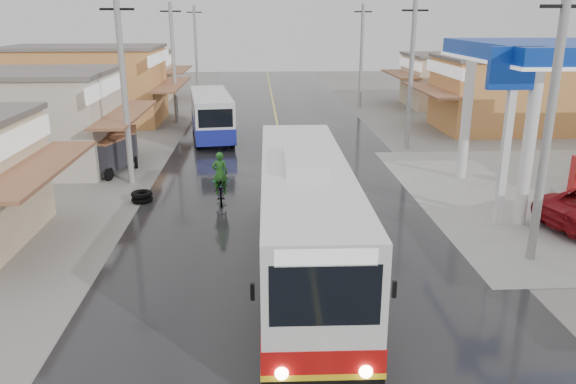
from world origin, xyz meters
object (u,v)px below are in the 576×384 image
Objects in this scene: tricycle_near at (122,144)px; cyclist at (221,186)px; tyre_stack at (142,197)px; coach_bus at (305,218)px; second_bus at (211,114)px; tricycle_far at (106,154)px.

cyclist is at bearing -60.40° from tricycle_near.
tyre_stack is (-3.18, 0.22, -0.47)m from cyclist.
coach_bus reaches higher than tyre_stack.
tricycle_near is (-8.06, 13.00, -0.71)m from coach_bus.
second_bus is 3.28× the size of tricycle_far.
tyre_stack is at bearing 171.11° from cyclist.
cyclist reaches higher than tricycle_near.
coach_bus is 5.45× the size of cyclist.
tricycle_far is (-5.58, 4.40, 0.28)m from cyclist.
tyre_stack is at bearing -81.32° from tricycle_near.
tricycle_far is 2.97× the size of tyre_stack.
tricycle_near reaches higher than tyre_stack.
tricycle_far is at bearing -109.37° from tricycle_near.
tricycle_near is at bearing 122.76° from coach_bus.
cyclist reaches higher than tricycle_far.
second_bus is at bearing 81.15° from tyre_stack.
tyre_stack is (2.09, -6.10, -0.80)m from tricycle_near.
tricycle_far is (-4.29, -8.00, -0.47)m from second_bus.
coach_bus reaches higher than tricycle_far.
coach_bus is 19.52m from second_bus.
coach_bus is at bearing -68.42° from tricycle_near.
second_bus is at bearing 90.96° from cyclist.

